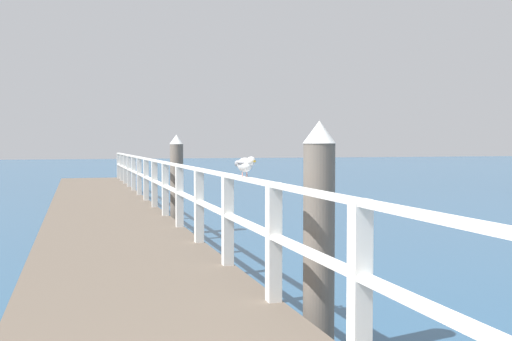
# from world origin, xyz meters

# --- Properties ---
(pier_deck) EXTENTS (2.34, 24.64, 0.53)m
(pier_deck) POSITION_xyz_m (0.00, 12.32, 0.26)
(pier_deck) COLOR brown
(pier_deck) RESTS_ON ground_plane
(pier_railing) EXTENTS (0.12, 23.16, 1.06)m
(pier_railing) POSITION_xyz_m (1.09, 12.32, 1.18)
(pier_railing) COLOR silver
(pier_railing) RESTS_ON pier_deck
(dock_piling_near) EXTENTS (0.29, 0.29, 2.14)m
(dock_piling_near) POSITION_xyz_m (1.47, 3.96, 1.08)
(dock_piling_near) COLOR #6B6056
(dock_piling_near) RESTS_ON ground_plane
(dock_piling_far) EXTENTS (0.29, 0.29, 2.14)m
(dock_piling_far) POSITION_xyz_m (1.47, 11.59, 1.08)
(dock_piling_far) COLOR #6B6056
(dock_piling_far) RESTS_ON ground_plane
(seagull_foreground) EXTENTS (0.20, 0.48, 0.21)m
(seagull_foreground) POSITION_xyz_m (1.09, 5.00, 1.72)
(seagull_foreground) COLOR white
(seagull_foreground) RESTS_ON pier_railing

